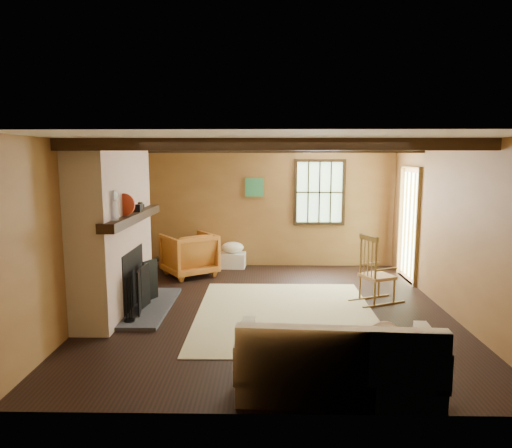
{
  "coord_description": "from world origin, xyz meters",
  "views": [
    {
      "loc": [
        -0.11,
        -6.39,
        2.18
      ],
      "look_at": [
        -0.23,
        0.4,
        1.19
      ],
      "focal_mm": 32.0,
      "sensor_mm": 36.0,
      "label": 1
    }
  ],
  "objects_px": {
    "fireplace": "(116,234)",
    "armchair": "(189,254)",
    "rocking_chair": "(375,274)",
    "laundry_basket": "(233,260)",
    "sofa": "(337,366)"
  },
  "relations": [
    {
      "from": "fireplace",
      "to": "armchair",
      "type": "xyz_separation_m",
      "value": [
        0.72,
        1.92,
        -0.7
      ]
    },
    {
      "from": "rocking_chair",
      "to": "laundry_basket",
      "type": "height_order",
      "value": "rocking_chair"
    },
    {
      "from": "sofa",
      "to": "armchair",
      "type": "xyz_separation_m",
      "value": [
        -2.08,
        4.29,
        0.13
      ]
    },
    {
      "from": "fireplace",
      "to": "armchair",
      "type": "relative_size",
      "value": 2.72
    },
    {
      "from": "rocking_chair",
      "to": "armchair",
      "type": "height_order",
      "value": "rocking_chair"
    },
    {
      "from": "rocking_chair",
      "to": "armchair",
      "type": "xyz_separation_m",
      "value": [
        -3.08,
        1.56,
        -0.04
      ]
    },
    {
      "from": "rocking_chair",
      "to": "sofa",
      "type": "bearing_deg",
      "value": 135.63
    },
    {
      "from": "sofa",
      "to": "armchair",
      "type": "height_order",
      "value": "armchair"
    },
    {
      "from": "rocking_chair",
      "to": "armchair",
      "type": "distance_m",
      "value": 3.45
    },
    {
      "from": "rocking_chair",
      "to": "sofa",
      "type": "height_order",
      "value": "rocking_chair"
    },
    {
      "from": "rocking_chair",
      "to": "sofa",
      "type": "distance_m",
      "value": 2.91
    },
    {
      "from": "fireplace",
      "to": "sofa",
      "type": "relative_size",
      "value": 1.27
    },
    {
      "from": "fireplace",
      "to": "sofa",
      "type": "distance_m",
      "value": 3.77
    },
    {
      "from": "fireplace",
      "to": "armchair",
      "type": "distance_m",
      "value": 2.17
    },
    {
      "from": "laundry_basket",
      "to": "armchair",
      "type": "distance_m",
      "value": 1.03
    }
  ]
}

